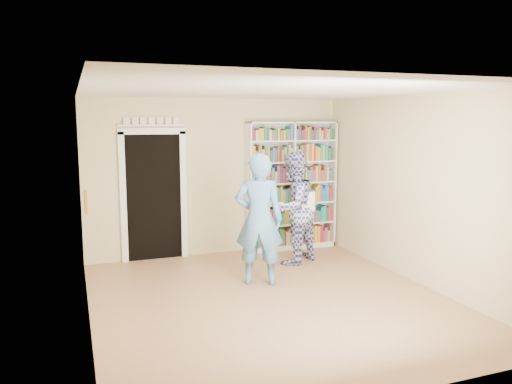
# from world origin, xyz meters

# --- Properties ---
(floor) EXTENTS (5.00, 5.00, 0.00)m
(floor) POSITION_xyz_m (0.00, 0.00, 0.00)
(floor) COLOR #A4724F
(floor) RESTS_ON ground
(ceiling) EXTENTS (5.00, 5.00, 0.00)m
(ceiling) POSITION_xyz_m (0.00, 0.00, 2.70)
(ceiling) COLOR white
(ceiling) RESTS_ON wall_back
(wall_back) EXTENTS (4.50, 0.00, 4.50)m
(wall_back) POSITION_xyz_m (0.00, 2.50, 1.35)
(wall_back) COLOR beige
(wall_back) RESTS_ON floor
(wall_left) EXTENTS (0.00, 5.00, 5.00)m
(wall_left) POSITION_xyz_m (-2.25, 0.00, 1.35)
(wall_left) COLOR beige
(wall_left) RESTS_ON floor
(wall_right) EXTENTS (0.00, 5.00, 5.00)m
(wall_right) POSITION_xyz_m (2.25, 0.00, 1.35)
(wall_right) COLOR beige
(wall_right) RESTS_ON floor
(bookshelf) EXTENTS (1.67, 0.31, 2.30)m
(bookshelf) POSITION_xyz_m (1.35, 2.34, 1.16)
(bookshelf) COLOR white
(bookshelf) RESTS_ON floor
(doorway) EXTENTS (1.10, 0.08, 2.43)m
(doorway) POSITION_xyz_m (-1.10, 2.48, 1.18)
(doorway) COLOR black
(doorway) RESTS_ON floor
(wall_art) EXTENTS (0.03, 0.25, 0.25)m
(wall_art) POSITION_xyz_m (-2.23, 0.20, 1.40)
(wall_art) COLOR brown
(wall_art) RESTS_ON wall_left
(man_blue) EXTENTS (0.81, 0.69, 1.88)m
(man_blue) POSITION_xyz_m (0.09, 0.67, 0.94)
(man_blue) COLOR #558BBE
(man_blue) RESTS_ON floor
(man_plaid) EXTENTS (1.11, 1.03, 1.83)m
(man_plaid) POSITION_xyz_m (0.99, 1.48, 0.91)
(man_plaid) COLOR navy
(man_plaid) RESTS_ON floor
(paper_sheet) EXTENTS (0.22, 0.02, 0.31)m
(paper_sheet) POSITION_xyz_m (1.16, 1.25, 1.04)
(paper_sheet) COLOR white
(paper_sheet) RESTS_ON man_plaid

